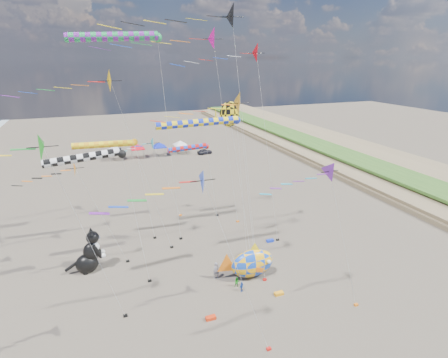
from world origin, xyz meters
name	(u,v)px	position (x,y,z in m)	size (l,w,h in m)	color
ground	(254,350)	(0.00, 0.00, 0.00)	(260.00, 260.00, 0.00)	#50473B
delta_kite_0	(67,170)	(-12.76, 16.49, 11.46)	(9.45, 1.87, 12.72)	orange
delta_kite_1	(205,40)	(3.28, 21.46, 23.75)	(16.19, 2.83, 25.45)	#CC0A86
delta_kite_2	(25,152)	(-14.47, 7.50, 15.69)	(13.21, 2.28, 17.15)	#1A841D
delta_kite_3	(225,106)	(1.13, 9.46, 17.88)	(10.28, 2.33, 19.32)	orange
delta_kite_4	(147,146)	(-3.46, 26.31, 10.76)	(9.37, 2.00, 12.07)	#1FB5C2
delta_kite_5	(257,56)	(6.68, 14.84, 22.05)	(11.21, 2.23, 23.50)	red
delta_kite_6	(108,83)	(-7.96, 17.78, 19.53)	(13.43, 2.47, 21.05)	#EFAD05
delta_kite_7	(223,20)	(2.55, 13.63, 25.15)	(13.80, 2.50, 26.72)	black
delta_kite_8	(333,179)	(6.93, 1.40, 13.02)	(9.17, 1.83, 14.29)	#662290
delta_kite_9	(197,190)	(-4.41, -0.37, 14.31)	(10.86, 1.81, 15.59)	blue
windsock_0	(108,145)	(-8.57, 20.86, 12.65)	(8.36, 0.77, 13.10)	#ECA313
windsock_1	(118,37)	(-6.52, 19.50, 23.75)	(10.56, 0.95, 24.30)	#1A9346
windsock_2	(202,123)	(0.07, 13.05, 15.82)	(9.87, 0.76, 16.28)	#1228BA
windsock_3	(88,158)	(-10.58, 11.93, 13.68)	(8.13, 0.76, 14.14)	black
windsock_4	(190,148)	(1.86, 24.39, 10.49)	(6.94, 0.73, 10.93)	red
angelfish_kite	(228,116)	(3.40, 14.63, 16.15)	(3.74, 3.02, 17.60)	yellow
cat_inflatable	(88,250)	(-11.91, 16.27, 2.43)	(3.60, 1.80, 4.86)	black
fish_inflatable	(252,263)	(3.90, 8.91, 1.70)	(6.29, 2.79, 4.08)	blue
person_adult	(216,271)	(0.38, 9.97, 0.95)	(0.69, 0.45, 1.89)	gray
child_green	(237,282)	(1.84, 7.92, 0.55)	(0.53, 0.42, 1.10)	#198219
child_blue	(242,287)	(1.99, 7.12, 0.54)	(0.63, 0.26, 1.08)	blue
kite_bag_0	(211,318)	(-2.11, 4.48, 0.15)	(0.90, 0.44, 0.30)	red
kite_bag_1	(270,241)	(9.26, 14.88, 0.15)	(0.90, 0.44, 0.30)	#132FC7
kite_bag_2	(279,293)	(5.18, 5.34, 0.15)	(0.90, 0.44, 0.30)	orange
tent_row	(148,144)	(1.50, 60.00, 3.15)	(19.20, 4.20, 3.80)	white
parked_car	(205,152)	(14.42, 58.00, 0.62)	(1.47, 3.65, 1.24)	#26262D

